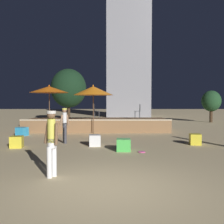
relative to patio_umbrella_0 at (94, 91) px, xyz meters
name	(u,v)px	position (x,y,z in m)	size (l,w,h in m)	color
ground_plane	(111,188)	(1.07, -9.41, -2.56)	(120.00, 120.00, 0.00)	#D1B784
wooden_deck	(98,125)	(0.13, 1.78, -2.18)	(9.21, 3.16, 0.84)	olive
patio_umbrella_0	(94,91)	(0.00, 0.00, 0.00)	(2.37, 2.37, 2.91)	brown
patio_umbrella_1	(50,90)	(-2.70, 0.34, 0.09)	(2.34, 2.34, 2.92)	brown
cube_seat_0	(196,139)	(4.80, -3.84, -2.32)	(0.52, 0.52, 0.48)	yellow
cube_seat_1	(124,145)	(1.56, -5.23, -2.33)	(0.55, 0.55, 0.47)	#4CC651
cube_seat_2	(23,131)	(-3.94, -0.90, -2.32)	(0.66, 0.66, 0.48)	#2D9EDB
cube_seat_3	(18,142)	(-2.84, -4.54, -2.32)	(0.55, 0.55, 0.48)	yellow
cube_seat_4	(95,140)	(0.37, -4.18, -2.32)	(0.54, 0.54, 0.48)	white
person_1	(52,140)	(-0.40, -8.60, -1.62)	(0.45, 0.32, 1.68)	white
person_2	(66,124)	(-1.05, -3.47, -1.67)	(0.44, 0.30, 1.62)	#3F3F47
bistro_chair_0	(140,110)	(2.86, 1.45, -1.18)	(0.40, 0.40, 0.90)	#2D3338
bistro_chair_1	(96,110)	(0.01, 1.79, -1.18)	(0.40, 0.40, 0.90)	#47474C
bistro_chair_2	(52,110)	(-2.92, 1.55, -1.18)	(0.44, 0.43, 0.90)	#47474C
frisbee_disc	(143,152)	(2.23, -5.52, -2.54)	(0.27, 0.27, 0.03)	#E54C99
background_tree_0	(70,88)	(-3.19, 9.97, 0.68)	(3.48, 3.48, 5.16)	#3D2B1C
background_tree_1	(212,101)	(10.24, 8.10, -0.61)	(1.74, 1.74, 2.93)	#3D2B1C
distant_building	(129,59)	(3.16, 17.85, 4.86)	(5.46, 4.69, 14.84)	gray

